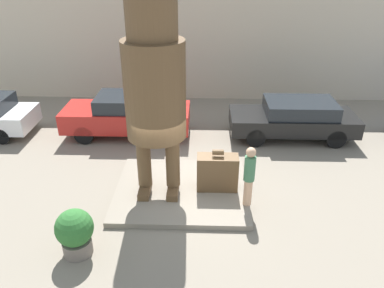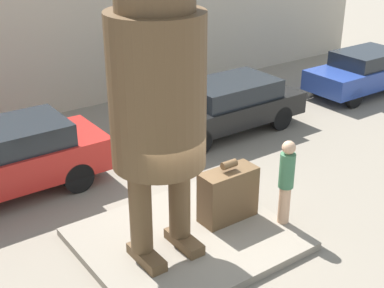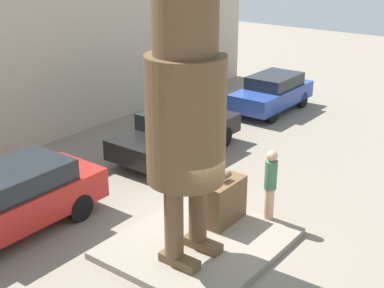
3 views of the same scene
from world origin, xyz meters
name	(u,v)px [view 1 (image 1 of 3)]	position (x,y,z in m)	size (l,w,h in m)	color
ground_plane	(182,192)	(0.00, 0.00, 0.00)	(60.00, 60.00, 0.00)	gray
pedestal	(182,190)	(0.00, 0.00, 0.08)	(3.89, 3.38, 0.16)	gray
building_backdrop	(191,45)	(0.00, 8.32, 2.54)	(28.00, 0.60, 5.08)	beige
statue_figure	(154,76)	(-0.64, -0.12, 3.63)	(1.60, 1.60, 5.93)	brown
giant_suitcase	(217,172)	(1.05, 0.04, 0.71)	(1.19, 0.52, 1.29)	brown
tourist	(249,174)	(1.87, -0.73, 1.14)	(0.30, 0.30, 1.78)	tan
parked_car_red	(128,114)	(-2.26, 3.89, 0.88)	(4.80, 1.83, 1.63)	#B2231E
parked_car_black	(294,118)	(4.08, 3.88, 0.81)	(4.71, 1.87, 1.48)	black
planter_pot	(75,232)	(-2.33, -2.59, 0.65)	(0.89, 0.89, 1.21)	#70665B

